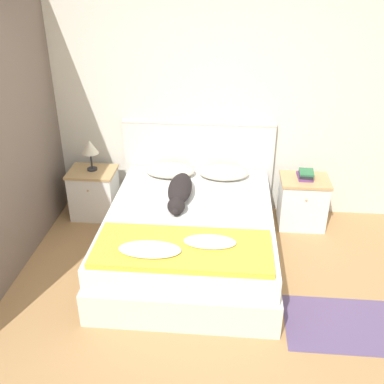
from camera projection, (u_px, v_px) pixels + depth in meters
The scene contains 14 objects.
ground_plane at pixel (171, 337), 3.51m from camera, with size 16.00×16.00×0.00m, color tan.
wall_back at pixel (194, 100), 4.79m from camera, with size 9.00×0.06×2.55m.
wall_side_left at pixel (9, 131), 3.96m from camera, with size 0.06×3.10×2.55m.
bed at pixel (190, 236), 4.30m from camera, with size 1.59×1.99×0.54m.
headboard at pixel (198, 165), 5.06m from camera, with size 1.67×0.06×1.08m.
nightstand_left at pixel (94, 193), 5.05m from camera, with size 0.51×0.42×0.56m.
nightstand_right at pixel (302, 202), 4.87m from camera, with size 0.51×0.42×0.56m.
pillow_left at pixel (170, 170), 4.84m from camera, with size 0.54×0.36×0.11m.
pillow_right at pixel (223, 172), 4.80m from camera, with size 0.54×0.36×0.11m.
quilt at pixel (181, 248), 3.59m from camera, with size 1.43×0.61×0.09m.
dog at pixel (180, 191), 4.35m from camera, with size 0.23×0.83×0.18m.
book_stack at pixel (306, 175), 4.74m from camera, with size 0.17×0.23×0.08m.
table_lamp at pixel (90, 148), 4.82m from camera, with size 0.18×0.18×0.35m.
rug at pixel (356, 325), 3.62m from camera, with size 1.14×0.64×0.00m.
Camera 1 is at (0.39, -2.55, 2.64)m, focal length 42.00 mm.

